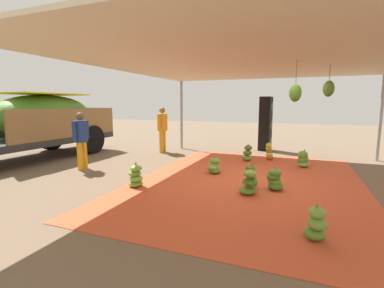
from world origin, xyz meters
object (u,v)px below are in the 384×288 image
at_px(banana_bunch_6, 303,159).
at_px(banana_bunch_8, 316,225).
at_px(cargo_truck_main, 4,121).
at_px(banana_bunch_2, 136,177).
at_px(banana_bunch_0, 269,152).
at_px(banana_bunch_5, 214,166).
at_px(banana_bunch_7, 251,178).
at_px(worker_0, 81,136).
at_px(speaker_stack, 266,124).
at_px(banana_bunch_4, 275,180).
at_px(banana_bunch_1, 248,154).
at_px(banana_bunch_3, 249,183).
at_px(worker_1, 162,126).

bearing_deg(banana_bunch_6, banana_bunch_8, -178.30).
bearing_deg(cargo_truck_main, banana_bunch_2, -96.53).
height_order(banana_bunch_0, banana_bunch_5, banana_bunch_0).
bearing_deg(banana_bunch_5, banana_bunch_0, -26.18).
distance_m(banana_bunch_7, cargo_truck_main, 7.13).
relative_size(banana_bunch_0, banana_bunch_6, 1.18).
height_order(banana_bunch_7, worker_0, worker_0).
height_order(banana_bunch_0, worker_0, worker_0).
bearing_deg(banana_bunch_7, speaker_stack, 3.64).
relative_size(banana_bunch_4, banana_bunch_8, 1.01).
bearing_deg(banana_bunch_4, banana_bunch_7, 104.98).
relative_size(banana_bunch_0, banana_bunch_8, 1.23).
bearing_deg(banana_bunch_2, banana_bunch_7, -72.28).
relative_size(banana_bunch_1, cargo_truck_main, 0.08).
relative_size(banana_bunch_4, speaker_stack, 0.24).
xyz_separation_m(banana_bunch_0, banana_bunch_1, (-0.36, 0.61, -0.03)).
bearing_deg(speaker_stack, banana_bunch_0, -169.27).
bearing_deg(banana_bunch_3, speaker_stack, 3.65).
xyz_separation_m(banana_bunch_4, speaker_stack, (4.95, 0.79, 0.79)).
bearing_deg(banana_bunch_3, worker_1, 46.28).
distance_m(banana_bunch_2, banana_bunch_3, 2.35).
bearing_deg(banana_bunch_7, banana_bunch_2, 107.72).
distance_m(banana_bunch_2, banana_bunch_8, 3.62).
bearing_deg(banana_bunch_0, cargo_truck_main, 115.50).
bearing_deg(banana_bunch_8, banana_bunch_3, 36.95).
distance_m(banana_bunch_6, worker_1, 4.85).
bearing_deg(banana_bunch_0, banana_bunch_3, 179.82).
bearing_deg(worker_0, banana_bunch_5, -76.60).
xyz_separation_m(banana_bunch_5, worker_1, (2.29, 2.65, 0.76)).
distance_m(banana_bunch_4, banana_bunch_6, 2.46).
height_order(banana_bunch_0, banana_bunch_2, banana_bunch_0).
bearing_deg(banana_bunch_4, cargo_truck_main, 92.39).
relative_size(banana_bunch_4, banana_bunch_6, 0.97).
bearing_deg(banana_bunch_0, banana_bunch_1, 120.34).
height_order(banana_bunch_4, worker_1, worker_1).
distance_m(worker_0, worker_1, 3.22).
bearing_deg(worker_0, cargo_truck_main, 96.81).
xyz_separation_m(banana_bunch_1, banana_bunch_8, (-4.68, -1.72, -0.02)).
relative_size(banana_bunch_0, worker_0, 0.38).
xyz_separation_m(banana_bunch_2, worker_0, (0.85, 2.23, 0.67)).
bearing_deg(banana_bunch_8, banana_bunch_5, 38.60).
bearing_deg(banana_bunch_6, worker_0, 113.51).
height_order(banana_bunch_5, worker_0, worker_0).
bearing_deg(worker_0, banana_bunch_7, -91.43).
bearing_deg(banana_bunch_2, cargo_truck_main, 83.47).
relative_size(banana_bunch_4, banana_bunch_7, 0.88).
bearing_deg(banana_bunch_2, banana_bunch_5, -36.22).
distance_m(banana_bunch_4, banana_bunch_8, 2.09).
relative_size(banana_bunch_2, banana_bunch_5, 1.18).
distance_m(banana_bunch_6, cargo_truck_main, 8.57).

